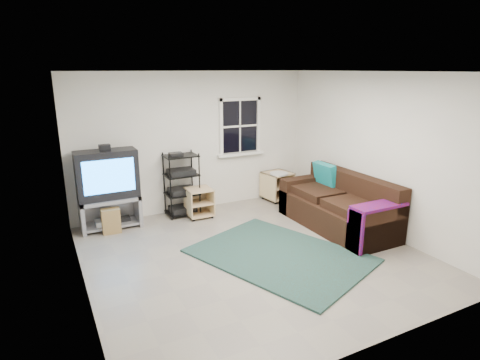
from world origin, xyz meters
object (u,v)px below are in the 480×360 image
tv_unit (108,183)px  side_table_right (276,184)px  av_rack (182,188)px  sofa (339,207)px  side_table_left (199,201)px

tv_unit → side_table_right: size_ratio=2.39×
av_rack → sofa: (2.19, -1.79, -0.16)m
av_rack → side_table_right: (2.04, -0.02, -0.17)m
tv_unit → side_table_left: size_ratio=2.71×
tv_unit → side_table_left: (1.54, -0.17, -0.51)m
av_rack → sofa: av_rack is taller
tv_unit → side_table_left: tv_unit is taller
tv_unit → side_table_left: 1.63m
av_rack → side_table_left: 0.39m
tv_unit → side_table_left: bearing=-6.3°
sofa → tv_unit: bearing=153.3°
tv_unit → av_rack: size_ratio=1.23×
side_table_right → sofa: 1.77m
av_rack → side_table_left: bearing=-40.2°
sofa → side_table_left: bearing=140.9°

